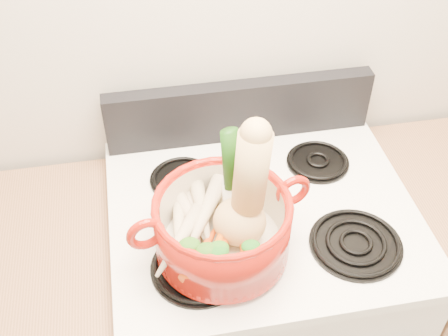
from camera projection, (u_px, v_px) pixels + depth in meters
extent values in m
cube|color=beige|center=(238.00, 19.00, 1.45)|extent=(3.50, 0.02, 2.60)
cube|color=white|center=(256.00, 315.00, 1.77)|extent=(0.76, 0.65, 0.92)
cube|color=white|center=(263.00, 212.00, 1.45)|extent=(0.78, 0.67, 0.03)
cube|color=black|center=(240.00, 111.00, 1.59)|extent=(0.76, 0.05, 0.18)
cylinder|color=black|center=(199.00, 266.00, 1.29)|extent=(0.22, 0.22, 0.02)
cylinder|color=black|center=(356.00, 243.00, 1.34)|extent=(0.22, 0.22, 0.02)
cylinder|color=black|center=(182.00, 178.00, 1.51)|extent=(0.17, 0.17, 0.02)
cylinder|color=black|center=(318.00, 161.00, 1.56)|extent=(0.17, 0.17, 0.02)
cylinder|color=#9A140A|center=(222.00, 227.00, 1.26)|extent=(0.36, 0.36, 0.15)
torus|color=#9A140A|center=(146.00, 234.00, 1.18)|extent=(0.09, 0.04, 0.09)
torus|color=#9A140A|center=(293.00, 191.00, 1.28)|extent=(0.09, 0.04, 0.09)
cylinder|color=silver|center=(232.00, 179.00, 1.25)|extent=(0.06, 0.09, 0.28)
ellipsoid|color=#DABF86|center=(232.00, 201.00, 1.35)|extent=(0.11, 0.09, 0.05)
cone|color=beige|center=(194.00, 226.00, 1.30)|extent=(0.05, 0.23, 0.06)
cone|color=beige|center=(178.00, 230.00, 1.28)|extent=(0.07, 0.18, 0.05)
cone|color=beige|center=(190.00, 213.00, 1.30)|extent=(0.12, 0.22, 0.07)
cone|color=beige|center=(179.00, 240.00, 1.24)|extent=(0.15, 0.18, 0.06)
cone|color=beige|center=(201.00, 206.00, 1.31)|extent=(0.05, 0.23, 0.07)
cone|color=#F0E2C4|center=(203.00, 218.00, 1.27)|extent=(0.16, 0.23, 0.06)
cone|color=#CD600A|center=(220.00, 255.00, 1.24)|extent=(0.07, 0.17, 0.05)
cone|color=#CE4C0A|center=(202.00, 253.00, 1.23)|extent=(0.12, 0.15, 0.05)
cone|color=#D0640A|center=(244.00, 248.00, 1.24)|extent=(0.03, 0.17, 0.04)
cone|color=#CC5B0A|center=(223.00, 248.00, 1.23)|extent=(0.07, 0.15, 0.04)
cone|color=#D65F0A|center=(217.00, 250.00, 1.22)|extent=(0.11, 0.18, 0.05)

